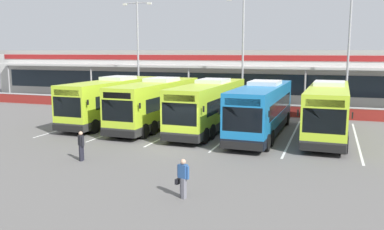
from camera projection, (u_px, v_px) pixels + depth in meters
The scene contains 19 objects.
ground_plane at pixel (178, 148), 24.82m from camera, with size 200.00×200.00×0.00m, color #605E5B.
terminal_building at pixel (257, 75), 49.46m from camera, with size 70.00×13.00×6.00m.
red_barrier_wall at pixel (233, 108), 38.26m from camera, with size 60.00×0.40×1.10m.
coach_bus_leftmost at pixel (113, 101), 33.65m from camera, with size 3.08×12.20×3.78m.
coach_bus_left_centre at pixel (157, 104), 31.87m from camera, with size 3.08×12.20×3.78m.
coach_bus_centre at pixel (209, 106), 30.42m from camera, with size 3.08×12.20×3.78m.
coach_bus_right_centre at pixel (262, 110), 28.47m from camera, with size 3.08×12.20×3.78m.
coach_bus_rightmost at pixel (328, 111), 27.96m from camera, with size 3.08×12.20×3.78m.
bay_stripe_far_west at pixel (87, 122), 33.81m from camera, with size 0.14×13.00×0.01m, color silver.
bay_stripe_west at pixel (132, 125), 32.45m from camera, with size 0.14×13.00×0.01m, color silver.
bay_stripe_mid_west at pixel (181, 128), 31.10m from camera, with size 0.14×13.00×0.01m, color silver.
bay_stripe_centre at pixel (234, 132), 29.74m from camera, with size 0.14×13.00×0.01m, color silver.
bay_stripe_mid_east at pixel (293, 136), 28.38m from camera, with size 0.14×13.00×0.01m, color silver.
bay_stripe_east at pixel (357, 140), 27.02m from camera, with size 0.14×13.00×0.01m, color silver.
pedestrian_with_handbag at pixel (183, 177), 16.27m from camera, with size 0.64×0.44×1.62m.
pedestrian_in_dark_coat at pixel (81, 145), 21.84m from camera, with size 0.50×0.41×1.62m.
lamp_post_west at pixel (138, 47), 42.72m from camera, with size 3.24×0.28×11.00m.
lamp_post_centre at pixel (243, 47), 38.70m from camera, with size 3.24×0.28×11.00m.
lamp_post_east at pixel (349, 47), 36.56m from camera, with size 3.24×0.28×11.00m.
Camera 1 is at (8.70, -22.59, 5.88)m, focal length 37.82 mm.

